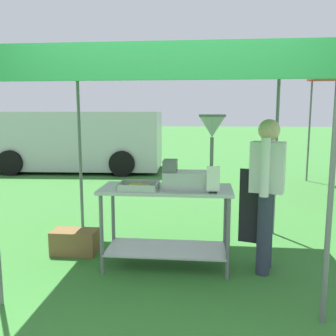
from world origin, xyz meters
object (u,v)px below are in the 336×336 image
at_px(donut_cart, 166,211).
at_px(donut_fryer, 196,161).
at_px(menu_sign, 213,181).
at_px(stall_canopy, 167,70).
at_px(vendor, 266,188).
at_px(supply_crate, 75,242).
at_px(donut_tray, 139,187).
at_px(van_silver, 75,140).

relative_size(donut_cart, donut_fryer, 1.81).
bearing_deg(menu_sign, stall_canopy, 147.12).
distance_m(donut_cart, vendor, 1.08).
bearing_deg(supply_crate, stall_canopy, -8.28).
xyz_separation_m(donut_cart, supply_crate, (-1.13, 0.26, -0.49)).
bearing_deg(vendor, menu_sign, -157.72).
height_order(donut_tray, van_silver, van_silver).
relative_size(vendor, van_silver, 0.33).
distance_m(donut_tray, menu_sign, 0.78).
height_order(vendor, van_silver, van_silver).
bearing_deg(donut_fryer, van_silver, 119.24).
distance_m(stall_canopy, supply_crate, 2.28).
bearing_deg(supply_crate, donut_fryer, -11.42).
bearing_deg(donut_tray, donut_cart, 21.11).
height_order(stall_canopy, van_silver, stall_canopy).
bearing_deg(donut_fryer, menu_sign, -47.00).
distance_m(donut_cart, van_silver, 7.24).
relative_size(menu_sign, van_silver, 0.05).
relative_size(donut_cart, van_silver, 0.28).
relative_size(stall_canopy, vendor, 1.82).
xyz_separation_m(menu_sign, van_silver, (-3.80, 6.65, -0.12)).
distance_m(donut_fryer, menu_sign, 0.31).
height_order(donut_cart, donut_tray, donut_tray).
bearing_deg(donut_cart, vendor, 0.47).
bearing_deg(van_silver, vendor, -55.91).
bearing_deg(donut_tray, vendor, 5.02).
bearing_deg(supply_crate, vendor, -6.65).
relative_size(donut_tray, van_silver, 0.08).
distance_m(donut_cart, donut_tray, 0.41).
xyz_separation_m(donut_tray, supply_crate, (-0.85, 0.37, -0.76)).
xyz_separation_m(donut_cart, donut_fryer, (0.31, -0.03, 0.55)).
relative_size(donut_fryer, vendor, 0.48).
height_order(donut_tray, vendor, vendor).
bearing_deg(stall_canopy, donut_tray, -143.60).
bearing_deg(supply_crate, menu_sign, -16.55).
relative_size(stall_canopy, supply_crate, 5.51).
bearing_deg(menu_sign, donut_cart, 155.94).
distance_m(donut_tray, vendor, 1.33).
relative_size(donut_fryer, supply_crate, 1.45).
xyz_separation_m(stall_canopy, donut_cart, (0.00, -0.10, -1.49)).
relative_size(stall_canopy, menu_sign, 10.91).
distance_m(supply_crate, van_silver, 6.59).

